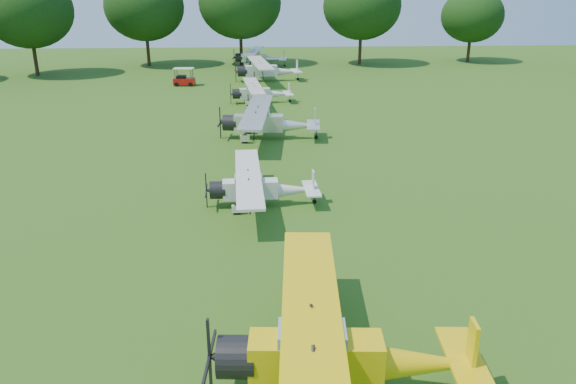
% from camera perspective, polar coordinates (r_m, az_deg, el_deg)
% --- Properties ---
extents(ground, '(160.00, 160.00, 0.00)m').
position_cam_1_polar(ground, '(24.93, -2.33, -4.70)').
color(ground, '#2C5615').
rests_on(ground, ground).
extents(tree_belt, '(137.36, 130.27, 14.52)m').
position_cam_1_polar(tree_belt, '(23.21, 6.49, 13.99)').
color(tree_belt, '#311D13').
rests_on(tree_belt, ground).
extents(aircraft_2, '(7.49, 11.94, 2.35)m').
position_cam_1_polar(aircraft_2, '(15.59, 4.98, -15.84)').
color(aircraft_2, '#E1BF09').
rests_on(aircraft_2, ground).
extents(aircraft_3, '(5.75, 9.14, 1.80)m').
position_cam_1_polar(aircraft_3, '(28.15, -2.98, 0.62)').
color(aircraft_3, silver).
rests_on(aircraft_3, ground).
extents(aircraft_4, '(7.34, 11.69, 2.30)m').
position_cam_1_polar(aircraft_4, '(40.68, -2.23, 7.28)').
color(aircraft_4, silver).
rests_on(aircraft_4, ground).
extents(aircraft_5, '(5.93, 9.44, 1.85)m').
position_cam_1_polar(aircraft_5, '(53.46, -2.93, 10.16)').
color(aircraft_5, silver).
rests_on(aircraft_5, ground).
extents(aircraft_6, '(7.66, 12.18, 2.39)m').
position_cam_1_polar(aircraft_6, '(65.93, -2.26, 12.39)').
color(aircraft_6, silver).
rests_on(aircraft_6, ground).
extents(aircraft_7, '(7.33, 11.64, 2.28)m').
position_cam_1_polar(aircraft_7, '(78.39, -3.04, 13.61)').
color(aircraft_7, silver).
rests_on(aircraft_7, ground).
extents(golf_cart, '(2.35, 1.57, 1.91)m').
position_cam_1_polar(golf_cart, '(64.05, -10.54, 11.15)').
color(golf_cart, '#AB100C').
rests_on(golf_cart, ground).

